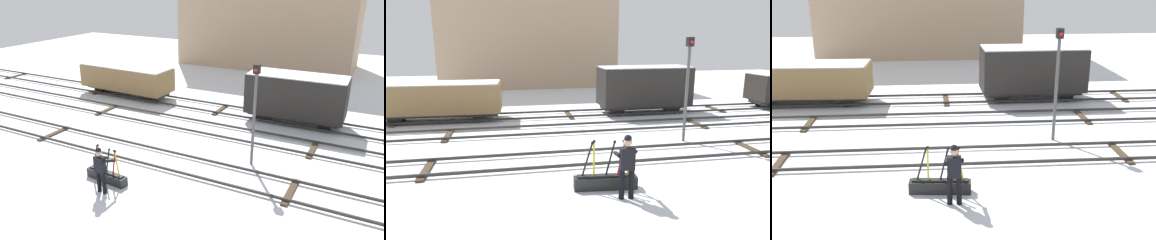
% 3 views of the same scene
% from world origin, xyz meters
% --- Properties ---
extents(ground_plane, '(60.00, 60.00, 0.00)m').
position_xyz_m(ground_plane, '(0.00, 0.00, 0.00)').
color(ground_plane, silver).
extents(track_main_line, '(44.00, 1.94, 0.18)m').
position_xyz_m(track_main_line, '(0.00, 0.00, 0.11)').
color(track_main_line, '#2D2B28').
rests_on(track_main_line, ground_plane).
extents(track_siding_near, '(44.00, 1.94, 0.18)m').
position_xyz_m(track_siding_near, '(0.00, 4.04, 0.11)').
color(track_siding_near, '#2D2B28').
rests_on(track_siding_near, ground_plane).
extents(track_siding_far, '(44.00, 1.94, 0.18)m').
position_xyz_m(track_siding_far, '(0.00, 7.13, 0.11)').
color(track_siding_far, '#2D2B28').
rests_on(track_siding_far, ground_plane).
extents(switch_lever_frame, '(1.83, 0.52, 1.45)m').
position_xyz_m(switch_lever_frame, '(-0.55, -2.39, 0.25)').
color(switch_lever_frame, black).
rests_on(switch_lever_frame, ground_plane).
extents(rail_worker, '(0.58, 0.72, 1.77)m').
position_xyz_m(rail_worker, '(-0.17, -3.08, 1.00)').
color(rail_worker, black).
rests_on(rail_worker, ground_plane).
extents(signal_post, '(0.24, 0.32, 4.21)m').
position_xyz_m(signal_post, '(3.86, 1.51, 2.55)').
color(signal_post, '#4C4C4C').
rests_on(signal_post, ground_plane).
extents(apartment_building, '(14.94, 6.39, 9.91)m').
position_xyz_m(apartment_building, '(-1.40, 20.61, 4.96)').
color(apartment_building, tan).
rests_on(apartment_building, ground_plane).
extents(freight_car_mid_siding, '(5.06, 2.07, 2.62)m').
position_xyz_m(freight_car_mid_siding, '(4.27, 7.13, 1.49)').
color(freight_car_mid_siding, '#2D2B28').
rests_on(freight_car_mid_siding, ground_plane).
extents(freight_car_near_switch, '(6.22, 2.30, 1.99)m').
position_xyz_m(freight_car_near_switch, '(-6.70, 7.13, 1.17)').
color(freight_car_near_switch, '#2D2B28').
rests_on(freight_car_near_switch, ground_plane).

